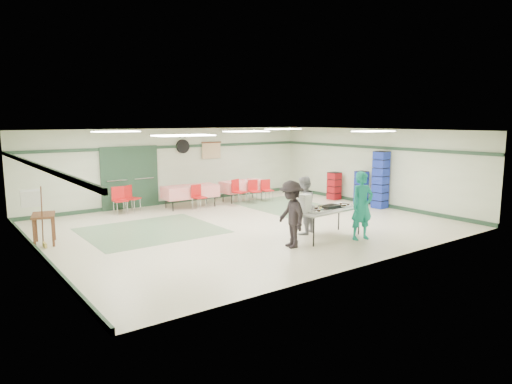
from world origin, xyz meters
TOP-DOWN VIEW (x-y plane):
  - floor at (0.00, 0.00)m, footprint 11.00×11.00m
  - ceiling at (0.00, 0.00)m, footprint 11.00×11.00m
  - wall_back at (0.00, 4.50)m, footprint 11.00×0.00m
  - wall_front at (0.00, -4.50)m, footprint 11.00×0.00m
  - wall_left at (-5.50, 0.00)m, footprint 0.00×9.00m
  - wall_right at (5.50, 0.00)m, footprint 0.00×9.00m
  - trim_back at (0.00, 4.47)m, footprint 11.00×0.06m
  - baseboard_back at (0.00, 4.47)m, footprint 11.00×0.06m
  - trim_left at (-5.47, 0.00)m, footprint 0.06×9.00m
  - baseboard_left at (-5.47, 0.00)m, footprint 0.06×9.00m
  - trim_right at (5.47, 0.00)m, footprint 0.06×9.00m
  - baseboard_right at (5.47, 0.00)m, footprint 0.06×9.00m
  - green_patch_a at (-2.50, 1.00)m, footprint 3.50×3.00m
  - green_patch_b at (2.80, 1.50)m, footprint 2.50×3.50m
  - double_door_left at (-2.20, 4.44)m, footprint 0.90×0.06m
  - double_door_right at (-1.25, 4.44)m, footprint 0.90×0.06m
  - door_frame at (-1.73, 4.42)m, footprint 2.00×0.03m
  - wall_fan at (0.30, 4.44)m, footprint 0.50×0.10m
  - scroll_banner at (1.50, 4.44)m, footprint 0.80×0.02m
  - serving_table at (0.83, -2.40)m, footprint 2.12×1.00m
  - sheet_tray_right at (1.46, -2.41)m, footprint 0.59×0.47m
  - sheet_tray_mid at (0.66, -2.29)m, footprint 0.56×0.45m
  - sheet_tray_left at (0.36, -2.49)m, footprint 0.67×0.53m
  - baking_pan at (0.93, -2.41)m, footprint 0.52×0.35m
  - foam_box_stack at (0.06, -2.40)m, footprint 0.26×0.24m
  - volunteer_teal at (1.42, -3.02)m, footprint 0.70×0.54m
  - volunteer_grey at (0.61, -1.74)m, footprint 0.91×0.82m
  - volunteer_dark at (-0.49, -2.52)m, footprint 0.82×1.14m
  - dining_table_a at (2.18, 3.35)m, footprint 1.69×0.80m
  - dining_table_b at (-0.02, 3.35)m, footprint 1.93×0.95m
  - chair_a at (2.29, 2.78)m, footprint 0.44×0.44m
  - chair_b at (1.58, 2.79)m, footprint 0.55×0.55m
  - chair_c at (2.87, 2.78)m, footprint 0.44×0.44m
  - chair_d at (-0.04, 2.79)m, footprint 0.44×0.44m
  - chair_loose_a at (-1.97, 3.82)m, footprint 0.56×0.56m
  - chair_loose_b at (-2.42, 3.64)m, footprint 0.42×0.42m
  - crate_stack_blue_a at (5.15, -0.63)m, footprint 0.46×0.46m
  - crate_stack_red at (5.15, 1.52)m, footprint 0.42×0.42m
  - crate_stack_blue_b at (5.15, 0.21)m, footprint 0.40×0.40m
  - printer_table at (-5.15, 1.25)m, footprint 0.69×0.89m
  - office_printer at (-5.15, 2.61)m, footprint 0.57×0.52m
  - broom at (-5.23, 0.97)m, footprint 0.05×0.23m

SIDE VIEW (x-z plane):
  - floor at x=0.00m, z-range 0.00..0.00m
  - green_patch_a at x=-2.50m, z-range 0.00..0.01m
  - green_patch_b at x=2.80m, z-range 0.00..0.01m
  - baseboard_back at x=0.00m, z-range 0.00..0.12m
  - baseboard_left at x=-5.47m, z-range 0.00..0.12m
  - baseboard_right at x=5.47m, z-range 0.00..0.12m
  - chair_c at x=2.87m, z-range 0.09..0.89m
  - chair_a at x=2.29m, z-range 0.09..0.93m
  - crate_stack_red at x=5.15m, z-range 0.00..1.04m
  - chair_d at x=-0.04m, z-range 0.10..0.95m
  - chair_loose_a at x=-1.97m, z-range 0.10..0.97m
  - chair_loose_b at x=-2.42m, z-range 0.10..0.99m
  - chair_b at x=1.58m, z-range 0.10..1.01m
  - dining_table_a at x=2.18m, z-range 0.19..0.95m
  - dining_table_b at x=-0.02m, z-range 0.19..0.95m
  - crate_stack_blue_b at x=5.15m, z-range 0.00..1.20m
  - printer_table at x=-5.15m, z-range 0.25..1.00m
  - serving_table at x=0.83m, z-range 0.34..1.10m
  - broom at x=-5.23m, z-range 0.03..1.48m
  - volunteer_grey at x=0.61m, z-range 0.00..1.54m
  - sheet_tray_right at x=1.46m, z-range 0.76..0.78m
  - sheet_tray_mid at x=0.66m, z-range 0.76..0.78m
  - sheet_tray_left at x=0.36m, z-range 0.76..0.78m
  - volunteer_dark at x=-0.49m, z-range 0.00..1.60m
  - baking_pan at x=0.93m, z-range 0.76..0.84m
  - volunteer_teal at x=1.42m, z-range 0.00..1.73m
  - office_printer at x=-5.15m, z-range 0.75..1.15m
  - crate_stack_blue_a at x=5.15m, z-range 0.00..1.96m
  - foam_box_stack at x=0.06m, z-range 0.76..1.21m
  - double_door_left at x=-2.20m, z-range 0.00..2.10m
  - double_door_right at x=-1.25m, z-range 0.00..2.10m
  - door_frame at x=-1.73m, z-range -0.02..2.12m
  - wall_back at x=0.00m, z-range -4.15..6.85m
  - wall_front at x=0.00m, z-range -4.15..6.85m
  - wall_left at x=-5.50m, z-range -3.15..5.85m
  - wall_right at x=5.50m, z-range -3.15..5.85m
  - scroll_banner at x=1.50m, z-range 1.55..2.15m
  - trim_back at x=0.00m, z-range 2.00..2.10m
  - trim_left at x=-5.47m, z-range 2.00..2.10m
  - trim_right at x=5.47m, z-range 2.00..2.10m
  - wall_fan at x=0.30m, z-range 1.80..2.30m
  - ceiling at x=0.00m, z-range 2.70..2.70m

